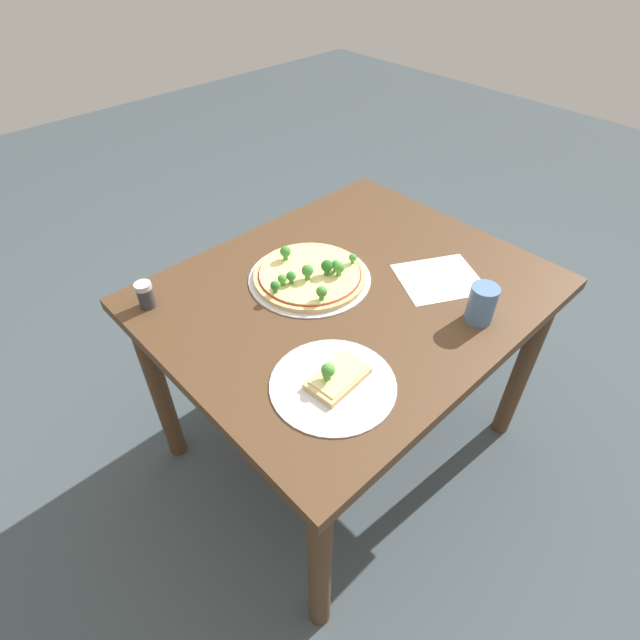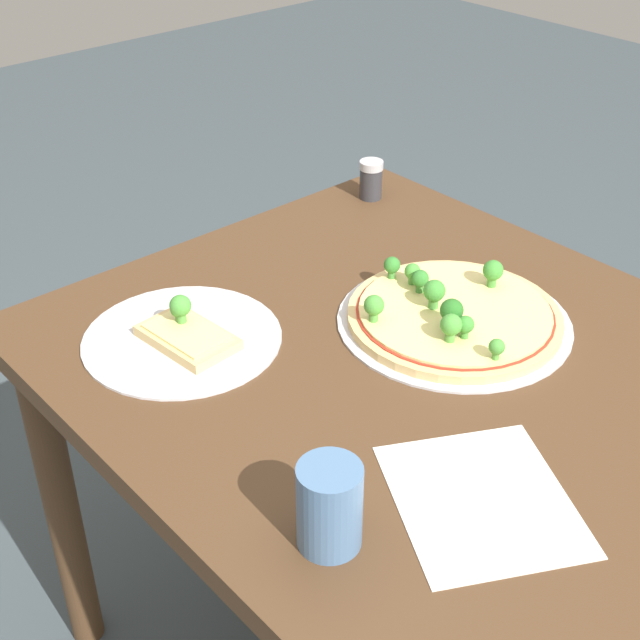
{
  "view_description": "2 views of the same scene",
  "coord_description": "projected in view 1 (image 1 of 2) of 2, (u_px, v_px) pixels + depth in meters",
  "views": [
    {
      "loc": [
        -0.82,
        -0.75,
        1.6
      ],
      "look_at": [
        -0.17,
        -0.05,
        0.74
      ],
      "focal_mm": 28.0,
      "sensor_mm": 36.0,
      "label": 1
    },
    {
      "loc": [
        0.67,
        -0.79,
        1.47
      ],
      "look_at": [
        -0.17,
        -0.05,
        0.74
      ],
      "focal_mm": 50.0,
      "sensor_mm": 36.0,
      "label": 2
    }
  ],
  "objects": [
    {
      "name": "ground_plane",
      "position": [
        342.0,
        438.0,
        1.9
      ],
      "size": [
        8.0,
        8.0,
        0.0
      ],
      "primitive_type": "plane",
      "color": "#3D474C"
    },
    {
      "name": "dining_table",
      "position": [
        348.0,
        315.0,
        1.48
      ],
      "size": [
        1.08,
        0.89,
        0.72
      ],
      "color": "#4C331E",
      "rests_on": "ground_plane"
    },
    {
      "name": "pizza_tray_whole",
      "position": [
        310.0,
        275.0,
        1.44
      ],
      "size": [
        0.36,
        0.36,
        0.07
      ],
      "color": "silver",
      "rests_on": "dining_table"
    },
    {
      "name": "pizza_tray_slice",
      "position": [
        334.0,
        381.0,
        1.15
      ],
      "size": [
        0.3,
        0.3,
        0.07
      ],
      "color": "silver",
      "rests_on": "dining_table"
    },
    {
      "name": "drinking_cup",
      "position": [
        482.0,
        304.0,
        1.28
      ],
      "size": [
        0.07,
        0.07,
        0.11
      ],
      "primitive_type": "cylinder",
      "color": "#4C7099",
      "rests_on": "dining_table"
    },
    {
      "name": "condiment_shaker",
      "position": [
        145.0,
        295.0,
        1.34
      ],
      "size": [
        0.05,
        0.05,
        0.08
      ],
      "color": "#333338",
      "rests_on": "dining_table"
    },
    {
      "name": "paper_menu",
      "position": [
        439.0,
        279.0,
        1.45
      ],
      "size": [
        0.3,
        0.29,
        0.0
      ],
      "primitive_type": "cube",
      "rotation": [
        0.0,
        0.0,
        -0.5
      ],
      "color": "white",
      "rests_on": "dining_table"
    }
  ]
}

